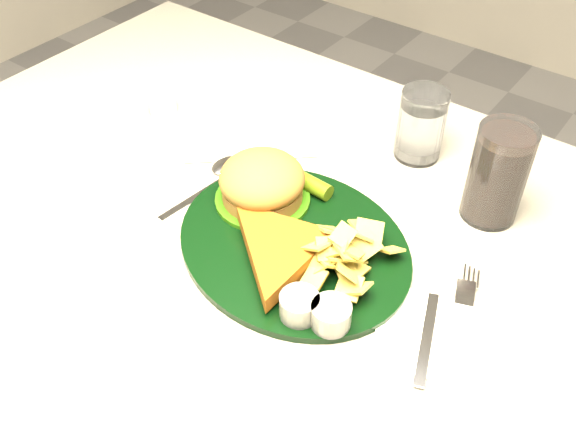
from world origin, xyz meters
name	(u,v)px	position (x,y,z in m)	size (l,w,h in m)	color
table	(285,395)	(0.00, 0.00, 0.38)	(1.20, 0.80, 0.75)	#A7A296
dinner_plate	(294,227)	(0.03, -0.01, 0.79)	(0.31, 0.26, 0.07)	black
water_glass	(421,125)	(0.05, 0.24, 0.80)	(0.07, 0.07, 0.10)	white
cola_glass	(498,174)	(0.19, 0.19, 0.82)	(0.07, 0.07, 0.13)	black
fork_napkin	(431,332)	(0.22, -0.03, 0.76)	(0.12, 0.16, 0.01)	white
spoon	(194,197)	(-0.13, -0.02, 0.76)	(0.04, 0.16, 0.01)	white
ramekin	(163,105)	(-0.31, 0.10, 0.76)	(0.04, 0.04, 0.03)	white
wrapped_straw	(251,158)	(-0.13, 0.09, 0.75)	(0.19, 0.07, 0.01)	silver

